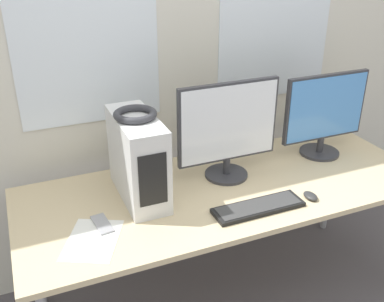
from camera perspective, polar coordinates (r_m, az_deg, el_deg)
wall_back at (r=2.55m, az=-0.69°, el=13.25°), size 8.00×0.07×2.70m
desk at (r=2.34m, az=4.47°, el=-5.44°), size 2.11×0.83×0.75m
pc_tower at (r=2.15m, az=-6.89°, el=-0.90°), size 0.18×0.46×0.41m
headphones at (r=2.06m, az=-7.23°, el=4.66°), size 0.20×0.20×0.03m
monitor_main at (r=2.29m, az=4.61°, el=2.87°), size 0.55×0.23×0.52m
monitor_right_near at (r=2.64m, az=16.50°, el=4.63°), size 0.52×0.23×0.48m
keyboard at (r=2.14m, az=8.42°, el=-7.07°), size 0.44×0.13×0.02m
mouse at (r=2.27m, az=14.82°, el=-5.54°), size 0.06×0.09×0.03m
cell_phone at (r=2.06m, az=-11.33°, el=-9.08°), size 0.08×0.16×0.01m
paper_sheet_left at (r=1.98m, az=-12.50°, el=-10.95°), size 0.32×0.36×0.00m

